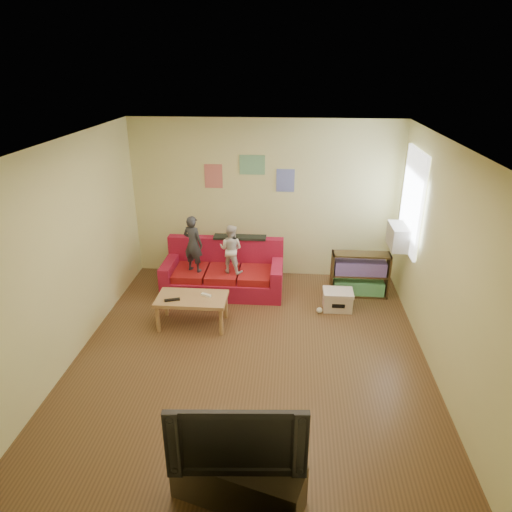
# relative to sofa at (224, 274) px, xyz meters

# --- Properties ---
(room_shell) EXTENTS (4.52, 5.02, 2.72)m
(room_shell) POSITION_rel_sofa_xyz_m (0.61, -1.79, 1.06)
(room_shell) COLOR brown
(room_shell) RESTS_ON ground
(sofa) EXTENTS (1.93, 0.89, 0.85)m
(sofa) POSITION_rel_sofa_xyz_m (0.00, 0.00, 0.00)
(sofa) COLOR #A71535
(sofa) RESTS_ON ground
(child_a) EXTENTS (0.40, 0.33, 0.92)m
(child_a) POSITION_rel_sofa_xyz_m (-0.45, -0.17, 0.58)
(child_a) COLOR #2C2F37
(child_a) RESTS_ON sofa
(child_b) EXTENTS (0.45, 0.39, 0.79)m
(child_b) POSITION_rel_sofa_xyz_m (0.15, -0.17, 0.52)
(child_b) COLOR silver
(child_b) RESTS_ON sofa
(coffee_table) EXTENTS (0.99, 0.55, 0.45)m
(coffee_table) POSITION_rel_sofa_xyz_m (-0.29, -1.14, 0.10)
(coffee_table) COLOR tan
(coffee_table) RESTS_ON ground
(remote) EXTENTS (0.22, 0.12, 0.02)m
(remote) POSITION_rel_sofa_xyz_m (-0.54, -1.26, 0.17)
(remote) COLOR black
(remote) RESTS_ON coffee_table
(game_controller) EXTENTS (0.16, 0.10, 0.03)m
(game_controller) POSITION_rel_sofa_xyz_m (-0.09, -1.09, 0.18)
(game_controller) COLOR white
(game_controller) RESTS_ON coffee_table
(bookshelf) EXTENTS (0.91, 0.27, 0.73)m
(bookshelf) POSITION_rel_sofa_xyz_m (2.20, -0.02, 0.04)
(bookshelf) COLOR #3D2D16
(bookshelf) RESTS_ON ground
(window) EXTENTS (0.04, 1.08, 1.48)m
(window) POSITION_rel_sofa_xyz_m (2.83, -0.14, 1.35)
(window) COLOR white
(window) RESTS_ON room_shell
(ac_unit) EXTENTS (0.28, 0.55, 0.35)m
(ac_unit) POSITION_rel_sofa_xyz_m (2.71, -0.14, 0.79)
(ac_unit) COLOR #B7B2A3
(ac_unit) RESTS_ON window
(artwork_left) EXTENTS (0.30, 0.01, 0.40)m
(artwork_left) POSITION_rel_sofa_xyz_m (-0.24, 0.69, 1.46)
(artwork_left) COLOR #D87266
(artwork_left) RESTS_ON room_shell
(artwork_center) EXTENTS (0.42, 0.01, 0.32)m
(artwork_center) POSITION_rel_sofa_xyz_m (0.41, 0.69, 1.66)
(artwork_center) COLOR #72B27F
(artwork_center) RESTS_ON room_shell
(artwork_right) EXTENTS (0.30, 0.01, 0.38)m
(artwork_right) POSITION_rel_sofa_xyz_m (0.96, 0.69, 1.41)
(artwork_right) COLOR #727FCC
(artwork_right) RESTS_ON room_shell
(file_box) EXTENTS (0.45, 0.34, 0.31)m
(file_box) POSITION_rel_sofa_xyz_m (1.83, -0.52, -0.13)
(file_box) COLOR beige
(file_box) RESTS_ON ground
(tv_stand) EXTENTS (1.19, 0.68, 0.42)m
(tv_stand) POSITION_rel_sofa_xyz_m (0.70, -3.94, -0.07)
(tv_stand) COLOR #3B3122
(tv_stand) RESTS_ON ground
(television) EXTENTS (1.14, 0.23, 0.65)m
(television) POSITION_rel_sofa_xyz_m (0.70, -3.94, 0.47)
(television) COLOR black
(television) RESTS_ON tv_stand
(tissue) EXTENTS (0.11, 0.11, 0.09)m
(tissue) POSITION_rel_sofa_xyz_m (1.55, -0.66, -0.24)
(tissue) COLOR white
(tissue) RESTS_ON ground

